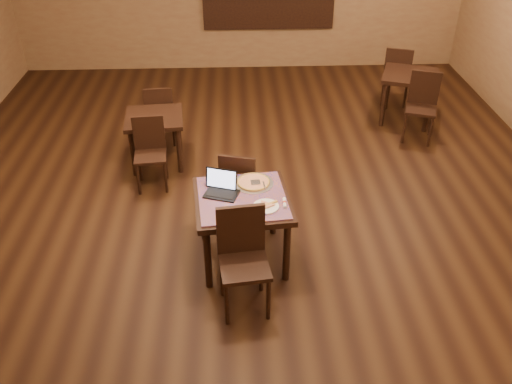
{
  "coord_description": "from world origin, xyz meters",
  "views": [
    {
      "loc": [
        -0.16,
        -4.88,
        3.71
      ],
      "look_at": [
        0.03,
        -0.58,
        0.85
      ],
      "focal_mm": 38.0,
      "sensor_mm": 36.0,
      "label": 1
    }
  ],
  "objects_px": {
    "other_table_b_chair_near": "(150,148)",
    "other_table_b_chair_far": "(160,112)",
    "laptop": "(221,187)",
    "pizza_pan": "(253,183)",
    "other_table_a": "(410,82)",
    "other_table_a_chair_far": "(397,73)",
    "chair_main_far": "(239,184)",
    "chair_main_near": "(243,253)",
    "other_table_b": "(155,124)",
    "other_table_a_chair_near": "(422,102)",
    "tiled_table": "(242,206)"
  },
  "relations": [
    {
      "from": "pizza_pan",
      "to": "other_table_a_chair_far",
      "type": "xyz_separation_m",
      "value": [
        2.42,
        3.49,
        -0.23
      ]
    },
    {
      "from": "laptop",
      "to": "other_table_b_chair_near",
      "type": "bearing_deg",
      "value": 141.04
    },
    {
      "from": "chair_main_far",
      "to": "other_table_b_chair_far",
      "type": "distance_m",
      "value": 2.19
    },
    {
      "from": "pizza_pan",
      "to": "other_table_b_chair_far",
      "type": "xyz_separation_m",
      "value": [
        -1.2,
        2.29,
        -0.27
      ]
    },
    {
      "from": "other_table_a_chair_near",
      "to": "other_table_b_chair_far",
      "type": "bearing_deg",
      "value": -159.24
    },
    {
      "from": "other_table_a_chair_far",
      "to": "other_table_b_chair_far",
      "type": "relative_size",
      "value": 1.09
    },
    {
      "from": "other_table_b_chair_near",
      "to": "other_table_b_chair_far",
      "type": "distance_m",
      "value": 1.03
    },
    {
      "from": "pizza_pan",
      "to": "other_table_a",
      "type": "distance_m",
      "value": 3.82
    },
    {
      "from": "chair_main_near",
      "to": "other_table_b_chair_far",
      "type": "distance_m",
      "value": 3.33
    },
    {
      "from": "other_table_a_chair_far",
      "to": "pizza_pan",
      "type": "bearing_deg",
      "value": 74.96
    },
    {
      "from": "chair_main_far",
      "to": "other_table_a_chair_far",
      "type": "relative_size",
      "value": 0.95
    },
    {
      "from": "chair_main_near",
      "to": "other_table_b_chair_far",
      "type": "height_order",
      "value": "chair_main_near"
    },
    {
      "from": "chair_main_near",
      "to": "other_table_b",
      "type": "distance_m",
      "value": 2.85
    },
    {
      "from": "tiled_table",
      "to": "chair_main_near",
      "type": "relative_size",
      "value": 1.0
    },
    {
      "from": "other_table_a",
      "to": "other_table_a_chair_far",
      "type": "height_order",
      "value": "other_table_a_chair_far"
    },
    {
      "from": "chair_main_far",
      "to": "laptop",
      "type": "bearing_deg",
      "value": 85.18
    },
    {
      "from": "other_table_a_chair_far",
      "to": "other_table_b",
      "type": "distance_m",
      "value": 4.01
    },
    {
      "from": "tiled_table",
      "to": "other_table_b_chair_far",
      "type": "relative_size",
      "value": 1.14
    },
    {
      "from": "other_table_a_chair_near",
      "to": "other_table_b_chair_far",
      "type": "distance_m",
      "value": 3.68
    },
    {
      "from": "chair_main_far",
      "to": "other_table_b_chair_far",
      "type": "xyz_separation_m",
      "value": [
        -1.06,
        1.91,
        -0.02
      ]
    },
    {
      "from": "other_table_b_chair_far",
      "to": "other_table_a",
      "type": "bearing_deg",
      "value": -175.14
    },
    {
      "from": "other_table_b",
      "to": "other_table_a_chair_near",
      "type": "bearing_deg",
      "value": 4.03
    },
    {
      "from": "pizza_pan",
      "to": "tiled_table",
      "type": "bearing_deg",
      "value": -116.57
    },
    {
      "from": "other_table_a_chair_near",
      "to": "chair_main_near",
      "type": "bearing_deg",
      "value": -109.34
    },
    {
      "from": "tiled_table",
      "to": "other_table_b",
      "type": "bearing_deg",
      "value": 112.74
    },
    {
      "from": "other_table_b",
      "to": "other_table_b_chair_far",
      "type": "relative_size",
      "value": 0.89
    },
    {
      "from": "chair_main_far",
      "to": "other_table_a_chair_near",
      "type": "xyz_separation_m",
      "value": [
        2.62,
        1.98,
        0.03
      ]
    },
    {
      "from": "chair_main_far",
      "to": "other_table_b_chair_far",
      "type": "height_order",
      "value": "chair_main_far"
    },
    {
      "from": "chair_main_near",
      "to": "other_table_a_chair_far",
      "type": "xyz_separation_m",
      "value": [
        2.55,
        4.34,
        -0.03
      ]
    },
    {
      "from": "other_table_a_chair_near",
      "to": "other_table_b_chair_near",
      "type": "height_order",
      "value": "other_table_a_chair_near"
    },
    {
      "from": "laptop",
      "to": "pizza_pan",
      "type": "relative_size",
      "value": 0.93
    },
    {
      "from": "chair_main_far",
      "to": "pizza_pan",
      "type": "height_order",
      "value": "chair_main_far"
    },
    {
      "from": "other_table_a_chair_far",
      "to": "other_table_b",
      "type": "bearing_deg",
      "value": 44.9
    },
    {
      "from": "chair_main_far",
      "to": "laptop",
      "type": "height_order",
      "value": "laptop"
    },
    {
      "from": "laptop",
      "to": "other_table_b_chair_far",
      "type": "distance_m",
      "value": 2.61
    },
    {
      "from": "chair_main_near",
      "to": "chair_main_far",
      "type": "height_order",
      "value": "chair_main_near"
    },
    {
      "from": "chair_main_far",
      "to": "laptop",
      "type": "relative_size",
      "value": 2.44
    },
    {
      "from": "other_table_b",
      "to": "other_table_b_chair_near",
      "type": "bearing_deg",
      "value": -95.66
    },
    {
      "from": "chair_main_far",
      "to": "other_table_b_chair_near",
      "type": "distance_m",
      "value": 1.39
    },
    {
      "from": "tiled_table",
      "to": "chair_main_near",
      "type": "distance_m",
      "value": 0.62
    },
    {
      "from": "pizza_pan",
      "to": "other_table_a_chair_far",
      "type": "height_order",
      "value": "other_table_a_chair_far"
    },
    {
      "from": "chair_main_near",
      "to": "other_table_b",
      "type": "bearing_deg",
      "value": 105.27
    },
    {
      "from": "other_table_a",
      "to": "other_table_b_chair_far",
      "type": "bearing_deg",
      "value": -150.5
    },
    {
      "from": "other_table_a",
      "to": "other_table_a_chair_far",
      "type": "distance_m",
      "value": 0.57
    },
    {
      "from": "laptop",
      "to": "other_table_a_chair_near",
      "type": "distance_m",
      "value": 3.76
    },
    {
      "from": "other_table_a_chair_far",
      "to": "other_table_b_chair_far",
      "type": "distance_m",
      "value": 3.82
    },
    {
      "from": "chair_main_far",
      "to": "other_table_b_chair_near",
      "type": "height_order",
      "value": "chair_main_far"
    },
    {
      "from": "other_table_a",
      "to": "other_table_b",
      "type": "bearing_deg",
      "value": -142.92
    },
    {
      "from": "other_table_a_chair_near",
      "to": "other_table_b",
      "type": "relative_size",
      "value": 1.22
    },
    {
      "from": "other_table_a_chair_near",
      "to": "other_table_b",
      "type": "distance_m",
      "value": 3.73
    }
  ]
}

